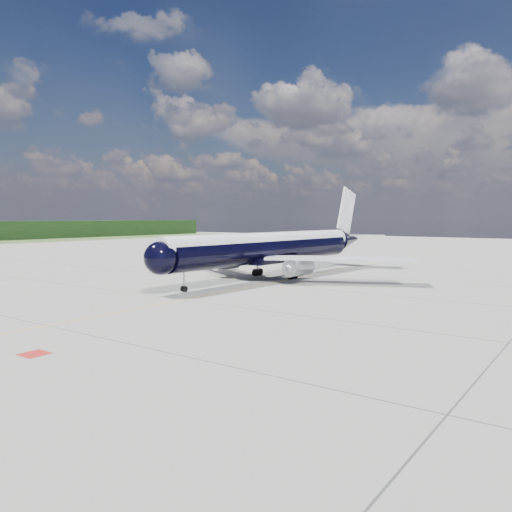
% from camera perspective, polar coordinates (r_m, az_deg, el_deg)
% --- Properties ---
extents(ground, '(320.00, 320.00, 0.00)m').
position_cam_1_polar(ground, '(67.15, 3.60, -2.74)').
color(ground, gray).
rests_on(ground, ground).
extents(taxiway_centerline, '(0.16, 160.00, 0.01)m').
position_cam_1_polar(taxiway_centerline, '(63.00, 1.18, -3.20)').
color(taxiway_centerline, '#E5A40C').
rests_on(taxiway_centerline, ground).
extents(red_marking, '(1.60, 1.60, 0.01)m').
position_cam_1_polar(red_marking, '(34.04, -24.00, -10.18)').
color(red_marking, maroon).
rests_on(red_marking, ground).
extents(main_airliner, '(38.56, 46.97, 13.57)m').
position_cam_1_polar(main_airliner, '(69.34, 2.10, 0.99)').
color(main_airliner, black).
rests_on(main_airliner, ground).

